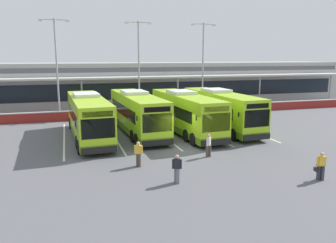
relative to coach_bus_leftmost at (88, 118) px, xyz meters
name	(u,v)px	position (x,y,z in m)	size (l,w,h in m)	color
ground_plane	(181,150)	(6.34, -5.69, -1.79)	(200.00, 200.00, 0.00)	#56565B
terminal_building	(122,83)	(6.34, 21.22, 1.23)	(70.00, 13.00, 6.00)	#B7B7B2
red_barrier_wall	(140,112)	(6.34, 8.81, -1.23)	(60.00, 0.40, 1.10)	maroon
coach_bus_leftmost	(88,118)	(0.00, 0.00, 0.00)	(3.37, 12.26, 3.78)	#9ED11E
coach_bus_left_centre	(137,114)	(4.38, 0.82, 0.00)	(3.37, 12.26, 3.78)	#9ED11E
coach_bus_centre	(185,113)	(8.61, -0.32, 0.00)	(3.37, 12.26, 3.78)	#9ED11E
coach_bus_right_centre	(220,111)	(12.39, 0.25, 0.00)	(3.37, 12.26, 3.78)	#9ED11E
bay_stripe_far_west	(64,139)	(-2.06, 0.31, -1.78)	(0.14, 13.00, 0.01)	silver
bay_stripe_west	(114,136)	(2.14, 0.31, -1.78)	(0.14, 13.00, 0.01)	silver
bay_stripe_mid_west	(160,133)	(6.34, 0.31, -1.78)	(0.14, 13.00, 0.01)	silver
bay_stripe_centre	(202,130)	(10.54, 0.31, -1.78)	(0.14, 13.00, 0.01)	silver
bay_stripe_mid_east	(241,127)	(14.74, 0.31, -1.78)	(0.14, 13.00, 0.01)	silver
pedestrian_with_handbag	(321,165)	(11.81, -13.94, -0.93)	(0.63, 0.39, 1.62)	#33333D
pedestrian_in_dark_coat	(177,168)	(3.93, -12.04, -0.91)	(0.53, 0.39, 1.62)	slate
pedestrian_child	(209,145)	(7.58, -8.00, -0.91)	(0.42, 0.47, 1.62)	#4C4238
pedestrian_near_bin	(138,153)	(2.50, -8.63, -0.91)	(0.53, 0.39, 1.62)	#4C4238
lamp_post_west	(57,62)	(-2.54, 11.36, 4.50)	(3.24, 0.28, 11.00)	#9E9EA3
lamp_post_centre	(139,62)	(6.87, 11.54, 4.50)	(3.24, 0.28, 11.00)	#9E9EA3
lamp_post_east	(203,61)	(15.11, 11.32, 4.50)	(3.24, 0.28, 11.00)	#9E9EA3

